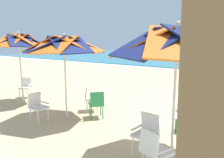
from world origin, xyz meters
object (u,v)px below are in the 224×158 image
(plastic_chair_4, at_px, (96,103))
(cooler_box, at_px, (186,125))
(beach_umbrella_1, at_px, (64,45))
(plastic_chair_5, at_px, (37,105))
(plastic_chair_0, at_px, (147,132))
(plastic_chair_1, at_px, (196,130))
(beach_umbrella_0, at_px, (177,43))
(plastic_chair_6, at_px, (26,86))
(sun_lounger_1, at_px, (201,100))
(plastic_chair_3, at_px, (90,97))
(beach_umbrella_2, at_px, (19,41))
(plastic_chair_2, at_px, (154,150))

(plastic_chair_4, distance_m, cooler_box, 2.66)
(beach_umbrella_1, height_order, plastic_chair_5, beach_umbrella_1)
(plastic_chair_5, bearing_deg, plastic_chair_0, 4.68)
(plastic_chair_1, distance_m, cooler_box, 1.03)
(beach_umbrella_0, relative_size, plastic_chair_5, 3.13)
(plastic_chair_6, distance_m, sun_lounger_1, 7.08)
(plastic_chair_4, xyz_separation_m, plastic_chair_5, (-1.20, -1.27, 0.00))
(plastic_chair_4, xyz_separation_m, cooler_box, (2.58, 0.60, -0.30))
(plastic_chair_3, distance_m, cooler_box, 3.26)
(plastic_chair_5, bearing_deg, plastic_chair_4, 46.45)
(beach_umbrella_1, xyz_separation_m, plastic_chair_4, (0.76, 0.55, -1.76))
(sun_lounger_1, bearing_deg, beach_umbrella_2, -147.21)
(plastic_chair_3, bearing_deg, plastic_chair_5, -107.69)
(plastic_chair_2, distance_m, cooler_box, 2.21)
(cooler_box, bearing_deg, plastic_chair_4, -166.81)
(beach_umbrella_0, relative_size, plastic_chair_6, 3.13)
(beach_umbrella_1, xyz_separation_m, plastic_chair_3, (0.09, 0.97, -1.76))
(plastic_chair_1, distance_m, beach_umbrella_1, 4.20)
(plastic_chair_5, xyz_separation_m, beach_umbrella_2, (-2.22, 0.80, 1.88))
(beach_umbrella_1, xyz_separation_m, plastic_chair_6, (-3.38, 0.65, -1.76))
(plastic_chair_4, distance_m, plastic_chair_6, 4.13)
(plastic_chair_6, relative_size, sun_lounger_1, 0.39)
(plastic_chair_1, bearing_deg, beach_umbrella_2, -178.23)
(sun_lounger_1, distance_m, cooler_box, 2.61)
(plastic_chair_5, distance_m, sun_lounger_1, 5.63)
(plastic_chair_1, distance_m, plastic_chair_6, 7.19)
(plastic_chair_2, xyz_separation_m, beach_umbrella_1, (-3.49, 1.03, 1.76))
(plastic_chair_0, height_order, beach_umbrella_1, beach_umbrella_1)
(beach_umbrella_0, height_order, plastic_chair_2, beach_umbrella_0)
(plastic_chair_3, bearing_deg, cooler_box, 3.32)
(sun_lounger_1, bearing_deg, plastic_chair_5, -127.72)
(plastic_chair_0, relative_size, beach_umbrella_1, 0.33)
(beach_umbrella_0, bearing_deg, plastic_chair_0, -170.80)
(plastic_chair_6, xyz_separation_m, sun_lounger_1, (6.37, 3.09, -0.22))
(beach_umbrella_0, height_order, plastic_chair_5, beach_umbrella_0)
(beach_umbrella_2, xyz_separation_m, sun_lounger_1, (5.67, 3.65, -2.10))
(plastic_chair_2, height_order, plastic_chair_4, same)
(plastic_chair_2, height_order, plastic_chair_3, same)
(plastic_chair_5, xyz_separation_m, cooler_box, (3.78, 1.87, -0.30))
(plastic_chair_5, bearing_deg, plastic_chair_2, -4.59)
(plastic_chair_4, height_order, plastic_chair_5, same)
(plastic_chair_3, height_order, cooler_box, plastic_chair_3)
(plastic_chair_1, xyz_separation_m, beach_umbrella_1, (-3.80, -0.29, 1.76))
(beach_umbrella_0, height_order, plastic_chair_1, beach_umbrella_0)
(plastic_chair_2, xyz_separation_m, plastic_chair_4, (-2.74, 1.58, 0.00))
(plastic_chair_0, height_order, cooler_box, plastic_chair_0)
(plastic_chair_3, xyz_separation_m, plastic_chair_4, (0.67, -0.42, 0.00))
(plastic_chair_0, xyz_separation_m, plastic_chair_3, (-2.94, 1.40, 0.00))
(plastic_chair_2, bearing_deg, beach_umbrella_1, 163.59)
(sun_lounger_1, xyz_separation_m, cooler_box, (0.34, -2.58, -0.08))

